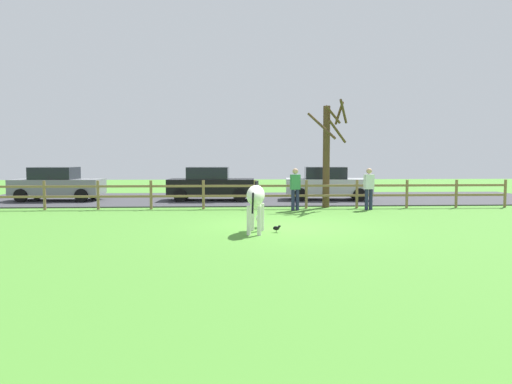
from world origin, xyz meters
TOP-DOWN VIEW (x-y plane):
  - ground_plane at (0.00, 0.00)m, footprint 60.00×60.00m
  - parking_asphalt at (0.00, 9.30)m, footprint 28.00×7.40m
  - paddock_fence at (-0.64, 5.00)m, footprint 20.84×0.11m
  - bare_tree at (2.35, 5.31)m, footprint 1.80×1.50m
  - zebra at (-0.92, -0.98)m, footprint 0.68×1.93m
  - crow_on_grass at (-0.36, -1.04)m, footprint 0.21×0.10m
  - parked_car_grey at (-9.70, 8.57)m, footprint 4.04×1.95m
  - parked_car_black at (-2.56, 8.39)m, footprint 4.07×2.03m
  - parked_car_silver at (2.99, 8.37)m, footprint 4.15×2.21m
  - visitor_left_of_tree at (3.81, 4.35)m, footprint 0.39×0.27m
  - visitor_right_of_tree at (0.88, 4.28)m, footprint 0.40×0.29m

SIDE VIEW (x-z plane):
  - ground_plane at x=0.00m, z-range 0.00..0.00m
  - parking_asphalt at x=0.00m, z-range 0.00..0.05m
  - crow_on_grass at x=-0.36m, z-range 0.02..0.23m
  - paddock_fence at x=-0.64m, z-range 0.09..1.24m
  - parked_car_grey at x=-9.70m, z-range 0.06..1.62m
  - parked_car_black at x=-2.56m, z-range 0.06..1.62m
  - parked_car_silver at x=2.99m, z-range 0.06..1.62m
  - visitor_left_of_tree at x=3.81m, z-range 0.09..1.73m
  - visitor_right_of_tree at x=0.88m, z-range 0.09..1.73m
  - zebra at x=-0.92m, z-range 0.22..1.63m
  - bare_tree at x=2.35m, z-range 0.16..4.50m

